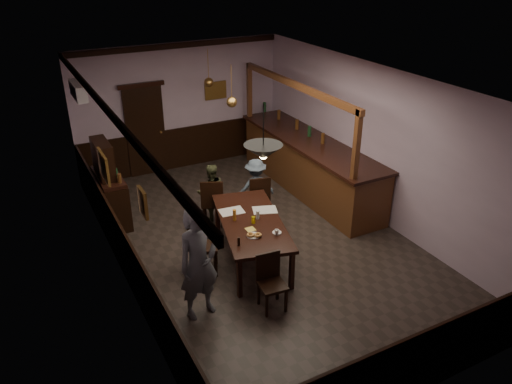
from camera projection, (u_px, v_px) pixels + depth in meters
room at (260, 167)px, 8.59m from camera, size 5.01×8.01×3.01m
dining_table at (251, 223)px, 8.48m from camera, size 1.51×2.38×0.75m
chair_far_left at (213, 201)px, 9.55m from camera, size 0.57×0.57×0.99m
chair_far_right at (259, 196)px, 9.75m from camera, size 0.51×0.51×0.96m
chair_near at (270, 279)px, 7.41m from camera, size 0.42×0.42×0.89m
chair_side at (198, 241)px, 8.17m from camera, size 0.61×0.61×1.07m
person_standing at (199, 264)px, 7.09m from camera, size 0.70×0.52×1.74m
person_seated_left at (211, 192)px, 9.78m from camera, size 0.59×0.47×1.17m
person_seated_right at (256, 187)px, 9.97m from camera, size 0.84×0.58×1.19m
newspaper_left at (232, 211)px, 8.73m from camera, size 0.45×0.34×0.01m
newspaper_right at (265, 210)px, 8.77m from camera, size 0.50×0.43×0.01m
napkin at (250, 229)px, 8.18m from camera, size 0.18×0.18×0.00m
saucer at (277, 232)px, 8.08m from camera, size 0.15×0.15×0.01m
coffee_cup at (277, 232)px, 8.01m from camera, size 0.10×0.10×0.07m
pastry_plate at (253, 236)px, 7.99m from camera, size 0.22×0.22×0.01m
pastry_ring_a at (251, 235)px, 7.96m from camera, size 0.13×0.13×0.04m
pastry_ring_b at (258, 235)px, 7.96m from camera, size 0.13×0.13×0.04m
soda_can at (253, 220)px, 8.34m from camera, size 0.07×0.07×0.12m
beer_glass at (234, 215)px, 8.41m from camera, size 0.06×0.06×0.20m
water_glass at (258, 215)px, 8.47m from camera, size 0.06×0.06×0.15m
pepper_mill at (239, 241)px, 7.72m from camera, size 0.04×0.04×0.14m
sideboard at (110, 190)px, 9.68m from camera, size 0.45×1.27×1.67m
bar_counter at (309, 164)px, 10.95m from camera, size 1.03×4.41×2.47m
door_back at (146, 132)px, 11.55m from camera, size 0.90×0.06×2.10m
ac_unit at (78, 91)px, 9.48m from camera, size 0.20×0.85×0.30m
picture_left_small at (143, 203)px, 6.01m from camera, size 0.04×0.28×0.36m
picture_left_large at (104, 167)px, 8.11m from camera, size 0.04×0.62×0.48m
picture_back at (216, 90)px, 11.97m from camera, size 0.55×0.04×0.42m
pendant_iron at (263, 152)px, 7.06m from camera, size 0.56×0.56×0.80m
pendant_brass_mid at (232, 102)px, 9.32m from camera, size 0.20×0.20×0.81m
pendant_brass_far at (209, 82)px, 10.66m from camera, size 0.20×0.20×0.81m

